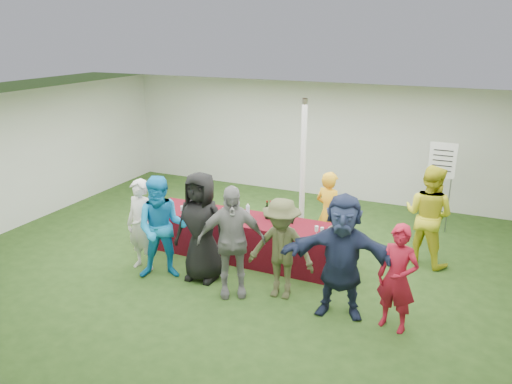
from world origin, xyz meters
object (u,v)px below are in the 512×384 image
at_px(wine_list_sign, 442,167).
at_px(customer_4, 281,249).
at_px(customer_5, 342,256).
at_px(customer_6, 397,278).
at_px(staff_back, 428,215).
at_px(customer_0, 141,225).
at_px(staff_pourer, 329,214).
at_px(customer_1, 162,228).
at_px(customer_3, 231,241).
at_px(serving_table, 246,238).
at_px(customer_2, 201,227).
at_px(dump_bucket, 336,233).

distance_m(wine_list_sign, customer_4, 4.16).
height_order(customer_5, customer_6, customer_5).
bearing_deg(staff_back, customer_4, 68.10).
bearing_deg(wine_list_sign, customer_0, -139.03).
relative_size(staff_pourer, staff_back, 0.88).
xyz_separation_m(customer_0, customer_1, (0.49, -0.11, 0.07)).
bearing_deg(customer_6, staff_pourer, 142.54).
height_order(wine_list_sign, customer_3, wine_list_sign).
bearing_deg(staff_back, serving_table, 40.37).
height_order(customer_1, customer_3, customer_3).
distance_m(customer_0, customer_4, 2.45).
height_order(customer_4, customer_6, customer_4).
height_order(staff_pourer, customer_2, customer_2).
distance_m(serving_table, customer_6, 3.00).
distance_m(customer_1, customer_5, 2.89).
xyz_separation_m(wine_list_sign, customer_6, (-0.17, -3.83, -0.57)).
height_order(customer_4, customer_5, customer_5).
bearing_deg(customer_5, customer_0, 169.53).
distance_m(dump_bucket, wine_list_sign, 3.20).
bearing_deg(staff_pourer, customer_4, 106.48).
distance_m(dump_bucket, staff_pourer, 1.04).
relative_size(wine_list_sign, customer_4, 1.16).
height_order(wine_list_sign, customer_4, wine_list_sign).
bearing_deg(customer_0, dump_bucket, 22.09).
xyz_separation_m(serving_table, customer_0, (-1.40, -1.07, 0.40)).
height_order(dump_bucket, customer_3, customer_3).
bearing_deg(customer_5, serving_table, 141.10).
distance_m(customer_0, customer_6, 4.15).
relative_size(dump_bucket, customer_1, 0.14).
bearing_deg(staff_back, customer_5, 87.02).
bearing_deg(staff_pourer, customer_5, 134.88).
xyz_separation_m(customer_1, customer_4, (1.96, 0.19, -0.07)).
height_order(wine_list_sign, staff_pourer, wine_list_sign).
xyz_separation_m(staff_pourer, customer_2, (-1.58, -1.70, 0.12)).
xyz_separation_m(serving_table, customer_1, (-0.91, -1.17, 0.47)).
relative_size(staff_pourer, customer_6, 1.03).
distance_m(customer_5, customer_6, 0.78).
xyz_separation_m(dump_bucket, staff_back, (1.23, 1.32, 0.03)).
distance_m(customer_4, customer_6, 1.71).
bearing_deg(customer_2, staff_pourer, 45.51).
bearing_deg(serving_table, customer_6, -22.62).
height_order(serving_table, customer_5, customer_5).
xyz_separation_m(serving_table, customer_3, (0.34, -1.22, 0.49)).
distance_m(wine_list_sign, customer_3, 4.70).
distance_m(customer_0, customer_3, 1.75).
xyz_separation_m(dump_bucket, staff_pourer, (-0.40, 0.96, -0.07)).
bearing_deg(dump_bucket, staff_back, 47.08).
bearing_deg(customer_3, dump_bucket, 8.13).
distance_m(customer_3, customer_4, 0.75).
distance_m(serving_table, dump_bucket, 1.74).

